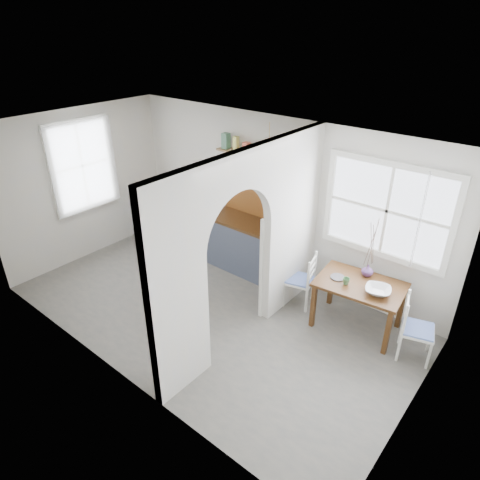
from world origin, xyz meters
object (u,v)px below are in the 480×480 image
Objects in this scene: dining_table at (357,305)px; vase at (368,270)px; chair_left at (299,279)px; kettle at (290,229)px; chair_right at (418,329)px.

dining_table is 0.50m from vase.
vase is (0.89, 0.28, 0.37)m from chair_left.
chair_left is at bearing 176.30° from dining_table.
kettle is at bearing -141.50° from chair_left.
chair_left is 0.99× the size of chair_right.
chair_left is 3.63× the size of kettle.
kettle reaches higher than vase.
kettle is (-1.32, 0.26, 0.66)m from dining_table.
kettle reaches higher than dining_table.
kettle is (-0.41, 0.30, 0.59)m from chair_left.
dining_table is 4.86× the size of kettle.
kettle reaches higher than chair_right.
kettle reaches higher than chair_left.
chair_left is 1.00m from vase.
dining_table is 0.92m from chair_left.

